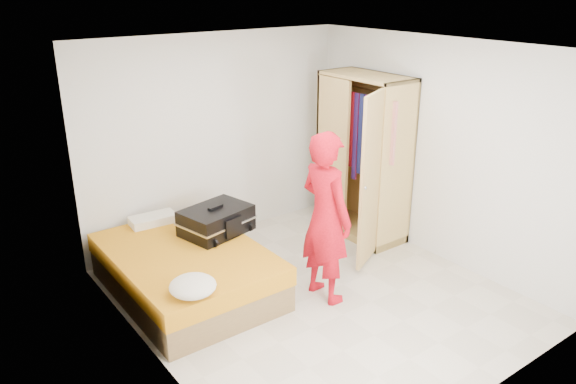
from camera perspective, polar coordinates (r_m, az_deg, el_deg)
room at (r=5.56m, az=3.03°, el=1.04°), size 4.00×4.02×2.60m
bed at (r=6.17m, az=-10.24°, el=-7.87°), size 1.42×2.02×0.50m
wardrobe at (r=7.17m, az=7.69°, el=2.95°), size 1.12×1.44×2.10m
person at (r=5.73m, az=3.85°, el=-2.60°), size 0.45×0.67×1.81m
suitcase at (r=6.34m, az=-7.28°, el=-2.90°), size 0.85×0.70×0.32m
round_cushion at (r=5.21m, az=-9.65°, el=-9.40°), size 0.43×0.43×0.16m
pillow at (r=6.75m, az=-13.55°, el=-2.73°), size 0.54×0.30×0.10m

